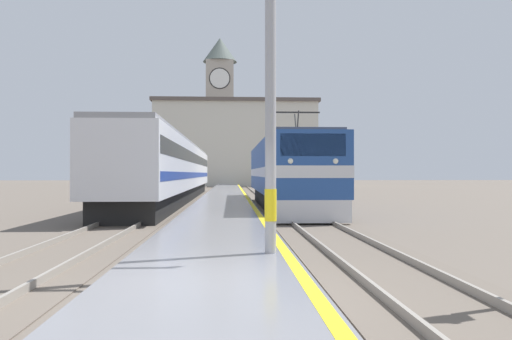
# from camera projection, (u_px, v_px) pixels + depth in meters

# --- Properties ---
(ground_plane) EXTENTS (200.00, 200.00, 0.00)m
(ground_plane) POSITION_uv_depth(u_px,v_px,m) (226.00, 198.00, 37.08)
(ground_plane) COLOR #60564C
(platform) EXTENTS (3.05, 140.00, 0.35)m
(platform) POSITION_uv_depth(u_px,v_px,m) (225.00, 199.00, 32.09)
(platform) COLOR slate
(platform) RESTS_ON ground
(rail_track_near) EXTENTS (2.84, 140.00, 0.16)m
(rail_track_near) POSITION_uv_depth(u_px,v_px,m) (275.00, 201.00, 32.25)
(rail_track_near) COLOR #60564C
(rail_track_near) RESTS_ON ground
(rail_track_far) EXTENTS (2.83, 140.00, 0.16)m
(rail_track_far) POSITION_uv_depth(u_px,v_px,m) (171.00, 202.00, 31.91)
(rail_track_far) COLOR #60564C
(rail_track_far) RESTS_ON ground
(locomotive_train) EXTENTS (2.92, 17.42, 4.54)m
(locomotive_train) POSITION_uv_depth(u_px,v_px,m) (286.00, 174.00, 26.06)
(locomotive_train) COLOR black
(locomotive_train) RESTS_ON ground
(passenger_train) EXTENTS (2.92, 34.82, 3.88)m
(passenger_train) POSITION_uv_depth(u_px,v_px,m) (174.00, 170.00, 33.85)
(passenger_train) COLOR black
(passenger_train) RESTS_ON ground
(catenary_mast) EXTENTS (2.45, 0.23, 7.95)m
(catenary_mast) POSITION_uv_depth(u_px,v_px,m) (277.00, 37.00, 9.36)
(catenary_mast) COLOR #9E9EA3
(catenary_mast) RESTS_ON platform
(clock_tower) EXTENTS (5.38, 5.38, 23.52)m
(clock_tower) POSITION_uv_depth(u_px,v_px,m) (220.00, 106.00, 79.46)
(clock_tower) COLOR #ADA393
(clock_tower) RESTS_ON ground
(station_building) EXTENTS (23.32, 9.36, 12.27)m
(station_building) POSITION_uv_depth(u_px,v_px,m) (236.00, 144.00, 72.34)
(station_building) COLOR beige
(station_building) RESTS_ON ground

